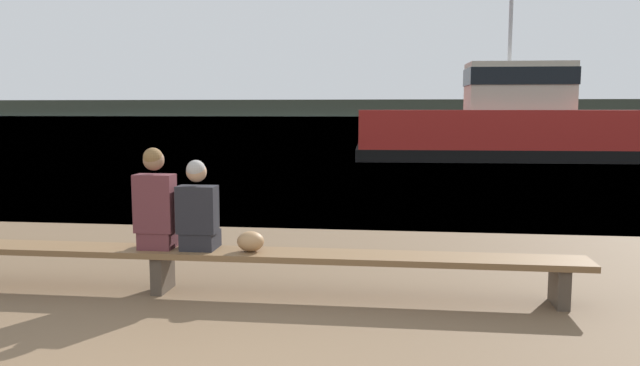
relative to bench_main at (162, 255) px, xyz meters
name	(u,v)px	position (x,y,z in m)	size (l,w,h in m)	color
water_surface	(390,118)	(0.92, 123.52, -0.37)	(240.00, 240.00, 0.00)	#5684A3
far_shoreline	(392,108)	(0.92, 164.95, 1.83)	(600.00, 12.00, 4.42)	#424738
bench_main	(162,255)	(0.00, 0.00, 0.00)	(8.54, 0.47, 0.45)	brown
person_left	(156,204)	(-0.05, 0.00, 0.54)	(0.40, 0.38, 1.05)	#56282D
person_right	(198,211)	(0.39, 0.00, 0.48)	(0.40, 0.37, 0.93)	black
shopping_bag	(251,241)	(0.94, -0.01, 0.18)	(0.28, 0.22, 0.21)	#9E754C
tugboat_red	(505,129)	(6.39, 17.87, 0.77)	(10.98, 3.62, 6.29)	red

